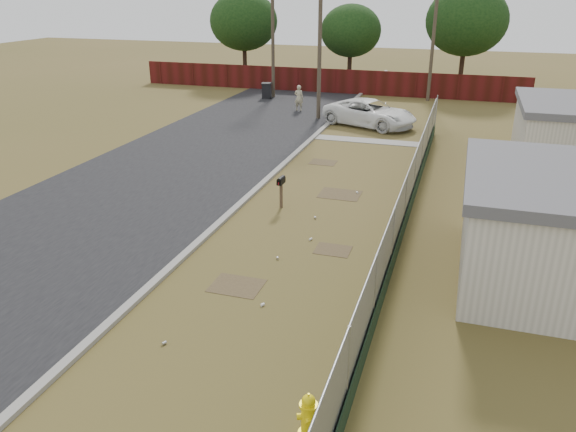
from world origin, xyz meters
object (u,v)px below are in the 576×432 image
(fire_hydrant, at_px, (308,416))
(trash_bin, at_px, (267,90))
(pickup_truck, at_px, (370,113))
(pedestrian, at_px, (299,98))
(mailbox, at_px, (281,183))

(fire_hydrant, distance_m, trash_bin, 33.27)
(pickup_truck, height_order, trash_bin, pickup_truck)
(fire_hydrant, bearing_deg, trash_bin, 110.86)
(pedestrian, height_order, trash_bin, pedestrian)
(mailbox, bearing_deg, pickup_truck, 86.54)
(fire_hydrant, height_order, mailbox, mailbox)
(mailbox, bearing_deg, fire_hydrant, -69.32)
(fire_hydrant, xyz_separation_m, trash_bin, (-11.85, 31.08, 0.13))
(fire_hydrant, relative_size, pickup_truck, 0.17)
(mailbox, relative_size, trash_bin, 1.08)
(mailbox, distance_m, pedestrian, 17.51)
(mailbox, distance_m, trash_bin, 21.85)
(pickup_truck, bearing_deg, fire_hydrant, -150.61)
(fire_hydrant, xyz_separation_m, mailbox, (-4.03, 10.69, 0.51))
(pickup_truck, relative_size, trash_bin, 4.91)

